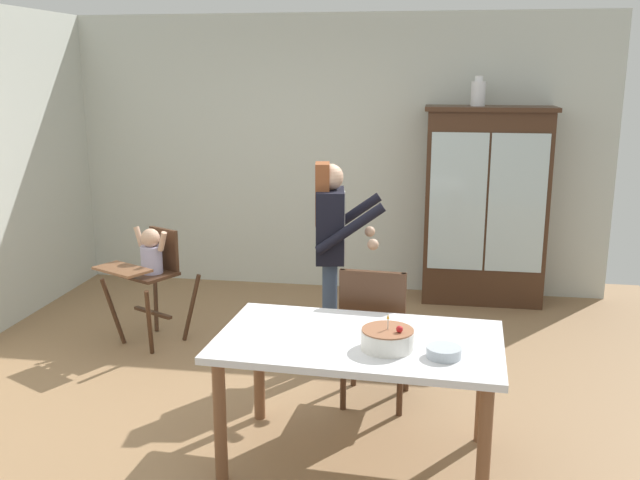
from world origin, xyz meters
The scene contains 10 objects.
ground_plane centered at (0.00, 0.00, 0.00)m, with size 6.24×6.24×0.00m, color #93704C.
wall_back centered at (0.00, 2.63, 1.35)m, with size 5.32×0.06×2.70m, color silver.
china_cabinet centered at (1.47, 2.37, 0.93)m, with size 1.17×0.48×1.85m.
ceramic_vase centered at (1.35, 2.37, 1.97)m, with size 0.13×0.13×0.27m.
high_chair_with_toddler centered at (-1.23, 0.85, 0.65)m, with size 0.77×0.83×0.95m.
adult_person centered at (0.26, 0.63, 0.97)m, with size 0.55×0.54×1.53m.
dining_table centered at (0.60, -0.66, 0.65)m, with size 1.60×0.97×0.74m.
birthday_cake centered at (0.77, -0.79, 0.79)m, with size 0.28×0.28×0.19m.
serving_bowl centered at (1.06, -0.85, 0.77)m, with size 0.18×0.18×0.06m, color #B2BCC6.
dining_chair_far_side centered at (0.63, 0.00, 0.56)m, with size 0.47×0.47×0.96m.
Camera 1 is at (0.97, -4.27, 2.18)m, focal length 39.49 mm.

